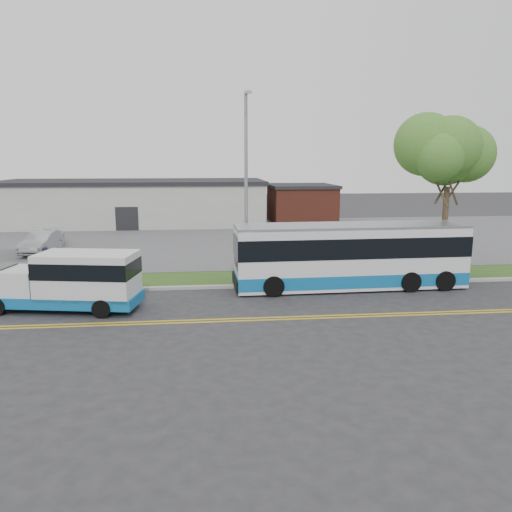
{
  "coord_description": "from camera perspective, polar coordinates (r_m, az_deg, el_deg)",
  "views": [
    {
      "loc": [
        0.78,
        -23.07,
        6.3
      ],
      "look_at": [
        3.34,
        1.1,
        1.6
      ],
      "focal_mm": 35.0,
      "sensor_mm": 36.0,
      "label": 1
    }
  ],
  "objects": [
    {
      "name": "shuttle_bus",
      "position": [
        22.42,
        -20.12,
        -2.55
      ],
      "size": [
        6.73,
        3.21,
        2.49
      ],
      "rotation": [
        0.0,
        0.0,
        -0.18
      ],
      "color": "#0D5C95",
      "rests_on": "ground"
    },
    {
      "name": "parking_lot",
      "position": [
        40.56,
        -7.07,
        2.0
      ],
      "size": [
        80.0,
        25.0,
        0.1
      ],
      "primitive_type": "cube",
      "color": "#4C4C4F",
      "rests_on": "ground"
    },
    {
      "name": "pedestrian",
      "position": [
        26.66,
        -22.84,
        -1.16
      ],
      "size": [
        0.77,
        0.54,
        2.01
      ],
      "primitive_type": "imported",
      "rotation": [
        0.0,
        0.0,
        3.23
      ],
      "color": "black",
      "rests_on": "verge"
    },
    {
      "name": "tree_east",
      "position": [
        29.23,
        21.19,
        10.03
      ],
      "size": [
        5.2,
        5.2,
        8.33
      ],
      "color": "#392C1F",
      "rests_on": "verge"
    },
    {
      "name": "brick_wing",
      "position": [
        50.21,
        5.18,
        5.94
      ],
      "size": [
        6.3,
        7.3,
        3.9
      ],
      "color": "brown",
      "rests_on": "ground"
    },
    {
      "name": "grocery_bag_right",
      "position": [
        26.99,
        -21.95,
        -2.8
      ],
      "size": [
        0.32,
        0.32,
        0.32
      ],
      "primitive_type": "sphere",
      "color": "white",
      "rests_on": "verge"
    },
    {
      "name": "grocery_bag_left",
      "position": [
        26.7,
        -23.47,
        -3.06
      ],
      "size": [
        0.32,
        0.32,
        0.32
      ],
      "primitive_type": "sphere",
      "color": "white",
      "rests_on": "verge"
    },
    {
      "name": "lane_line_north",
      "position": [
        20.24,
        -8.01,
        -7.28
      ],
      "size": [
        70.0,
        0.12,
        0.01
      ],
      "primitive_type": "cube",
      "color": "gold",
      "rests_on": "ground"
    },
    {
      "name": "parked_car_a",
      "position": [
        36.61,
        -23.31,
        1.44
      ],
      "size": [
        1.9,
        4.49,
        1.44
      ],
      "primitive_type": "imported",
      "rotation": [
        0.0,
        0.0,
        -0.09
      ],
      "color": "#9D9FA4",
      "rests_on": "parking_lot"
    },
    {
      "name": "parked_car_b",
      "position": [
        39.1,
        -22.88,
        1.85
      ],
      "size": [
        1.95,
        4.24,
        1.2
      ],
      "primitive_type": "imported",
      "rotation": [
        0.0,
        0.0,
        -0.07
      ],
      "color": "white",
      "rests_on": "parking_lot"
    },
    {
      "name": "transit_bus",
      "position": [
        25.18,
        10.64,
        0.01
      ],
      "size": [
        11.52,
        2.98,
        3.18
      ],
      "rotation": [
        0.0,
        0.0,
        0.02
      ],
      "color": "silver",
      "rests_on": "ground"
    },
    {
      "name": "lane_line_south",
      "position": [
        19.96,
        -8.04,
        -7.55
      ],
      "size": [
        70.0,
        0.12,
        0.01
      ],
      "primitive_type": "cube",
      "color": "gold",
      "rests_on": "ground"
    },
    {
      "name": "verge",
      "position": [
        26.72,
        -7.55,
        -2.68
      ],
      "size": [
        80.0,
        3.3,
        0.1
      ],
      "primitive_type": "cube",
      "color": "#294818",
      "rests_on": "ground"
    },
    {
      "name": "streetlight_near",
      "position": [
        25.92,
        -1.13,
        8.58
      ],
      "size": [
        0.35,
        1.53,
        9.5
      ],
      "color": "gray",
      "rests_on": "verge"
    },
    {
      "name": "ground",
      "position": [
        23.93,
        -7.71,
        -4.42
      ],
      "size": [
        140.0,
        140.0,
        0.0
      ],
      "primitive_type": "plane",
      "color": "#28282B",
      "rests_on": "ground"
    },
    {
      "name": "commercial_building",
      "position": [
        50.69,
        -13.78,
        5.97
      ],
      "size": [
        25.4,
        10.4,
        4.35
      ],
      "color": "#9E9E99",
      "rests_on": "ground"
    },
    {
      "name": "curb",
      "position": [
        24.97,
        -7.65,
        -3.59
      ],
      "size": [
        80.0,
        0.3,
        0.15
      ],
      "primitive_type": "cube",
      "color": "#9E9B93",
      "rests_on": "ground"
    }
  ]
}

